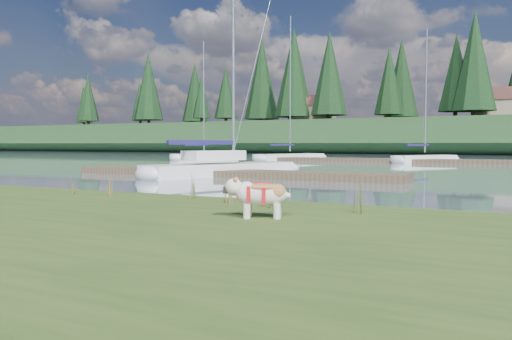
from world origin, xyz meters
The scene contains 23 objects.
ground centered at (0.00, 30.00, 0.00)m, with size 200.00×200.00×0.00m, color slate.
ridge centered at (0.00, 73.00, 2.50)m, with size 200.00×20.00×5.00m, color #1C361A.
bulldog centered at (3.91, -3.78, 0.72)m, with size 1.02×0.66×0.60m.
sailboat_main centered at (-4.33, 10.01, 0.42)m, with size 4.84×8.86×12.71m.
dock_near centered at (-4.00, 9.00, 0.15)m, with size 16.00×2.00×0.30m, color #4C3D2C.
dock_far centered at (2.00, 30.00, 0.15)m, with size 26.00×2.20×0.30m, color #4C3D2C.
sailboat_bg_0 centered at (-18.28, 30.31, 0.32)m, with size 3.80×7.85×11.27m.
sailboat_bg_1 centered at (-10.23, 32.48, 0.33)m, with size 4.56×9.00×13.19m.
sailboat_bg_2 centered at (1.76, 31.78, 0.33)m, with size 4.93×6.75×10.75m.
weed_0 centered at (-0.49, -2.30, 0.59)m, with size 0.17×0.14×0.57m.
weed_1 centered at (1.54, -2.17, 0.59)m, with size 0.17×0.14×0.58m.
weed_2 centered at (3.65, -2.64, 0.64)m, with size 0.17×0.14×0.70m.
weed_3 centered at (-1.53, -2.35, 0.54)m, with size 0.17×0.14×0.46m.
weed_4 centered at (2.52, -2.34, 0.55)m, with size 0.17×0.14×0.48m.
weed_5 centered at (5.12, -2.64, 0.60)m, with size 0.17×0.14×0.61m.
mud_lip centered at (0.00, -1.60, 0.07)m, with size 60.00×0.50×0.14m, color #33281C.
conifer_0 centered at (-55.00, 67.00, 12.64)m, with size 5.72×5.72×14.15m.
conifer_1 centered at (-40.00, 71.00, 11.28)m, with size 4.40×4.40×11.30m.
conifer_2 centered at (-25.00, 68.00, 13.54)m, with size 6.60×6.60×16.05m.
conifer_3 centered at (-10.00, 72.00, 11.74)m, with size 4.84×4.84×12.25m.
conifer_4 centered at (3.00, 66.00, 13.09)m, with size 6.16×6.16×15.10m.
house_0 centered at (-22.00, 70.00, 7.31)m, with size 6.30×5.30×4.65m.
house_1 centered at (6.00, 71.00, 7.31)m, with size 6.30×5.30×4.65m.
Camera 1 is at (7.25, -10.58, 1.48)m, focal length 35.00 mm.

